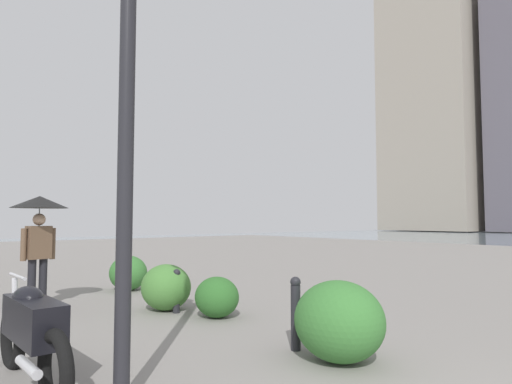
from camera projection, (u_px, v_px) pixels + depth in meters
The scene contains 10 objects.
building_highrise at pixel (437, 103), 69.56m from camera, with size 14.26×11.93×39.65m.
lamppost at pixel (127, 72), 3.97m from camera, with size 0.98×0.28×4.44m.
motorcycle at pixel (32, 331), 4.34m from camera, with size 2.17×0.37×1.06m.
pedestrian at pixel (39, 219), 8.14m from camera, with size 1.00×1.00×2.03m.
bollard_near at pixel (296, 312), 5.45m from camera, with size 0.13×0.13×0.89m.
bollard_mid at pixel (176, 290), 7.62m from camera, with size 0.13×0.13×0.75m.
shrub_low at pixel (339, 321), 5.00m from camera, with size 1.07×0.96×0.91m.
shrub_round at pixel (166, 287), 7.84m from camera, with size 0.95×0.85×0.81m.
shrub_wide at pixel (128, 273), 10.05m from camera, with size 0.92×0.82×0.78m.
shrub_tall at pixel (217, 297), 7.25m from camera, with size 0.78×0.70×0.66m.
Camera 1 is at (-0.75, 2.96, 1.59)m, focal length 31.14 mm.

